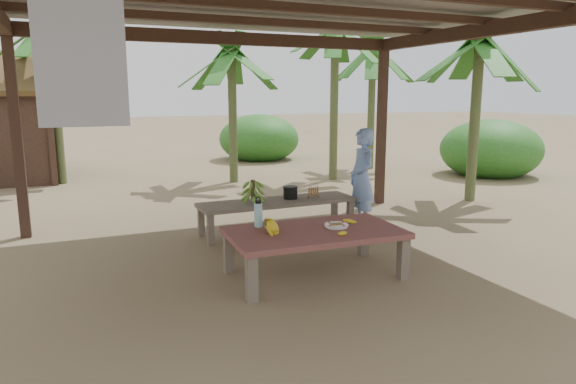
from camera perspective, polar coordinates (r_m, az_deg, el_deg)
name	(u,v)px	position (r m, az deg, el deg)	size (l,w,h in m)	color
ground	(284,261)	(5.98, -0.48, -7.65)	(80.00, 80.00, 0.00)	brown
pavilion	(283,9)	(5.72, -0.60, 19.71)	(6.60, 5.60, 2.95)	black
work_table	(315,236)	(5.39, 2.97, -4.88)	(1.84, 1.07, 0.50)	brown
bench	(278,204)	(7.11, -1.15, -1.36)	(2.21, 0.64, 0.45)	brown
ripe_banana_bunch	(266,225)	(5.23, -2.47, -3.73)	(0.26, 0.23, 0.16)	yellow
plate	(336,226)	(5.49, 5.40, -3.73)	(0.26, 0.26, 0.04)	white
loose_banana_front	(343,233)	(5.18, 6.09, -4.59)	(0.04, 0.14, 0.04)	yellow
loose_banana_side	(350,221)	(5.68, 6.87, -3.24)	(0.04, 0.15, 0.04)	yellow
water_flask	(258,214)	(5.48, -3.32, -2.45)	(0.09, 0.09, 0.33)	#3EB7C2
green_banana_stalk	(253,191)	(6.93, -3.92, 0.14)	(0.28, 0.28, 0.33)	#598C2D
cooking_pot	(290,193)	(7.18, 0.27, -0.09)	(0.20, 0.20, 0.17)	black
skewer_rack	(313,189)	(7.25, 2.84, 0.28)	(0.18, 0.08, 0.24)	#A57F47
woman	(362,179)	(7.36, 8.22, 1.49)	(0.52, 0.34, 1.43)	#6986C6
banana_plant_ne	(335,39)	(11.54, 5.26, 16.57)	(1.80, 1.80, 3.56)	#596638
banana_plant_n	(232,63)	(11.17, -6.29, 14.10)	(1.80, 1.80, 3.03)	#596638
banana_plant_nw	(50,36)	(12.00, -24.90, 15.48)	(1.80, 1.80, 3.57)	#596638
banana_plant_e	(479,54)	(9.72, 20.48, 14.18)	(1.80, 1.80, 3.06)	#596638
banana_plant_far	(373,59)	(13.37, 9.40, 14.34)	(1.80, 1.80, 3.24)	#596638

